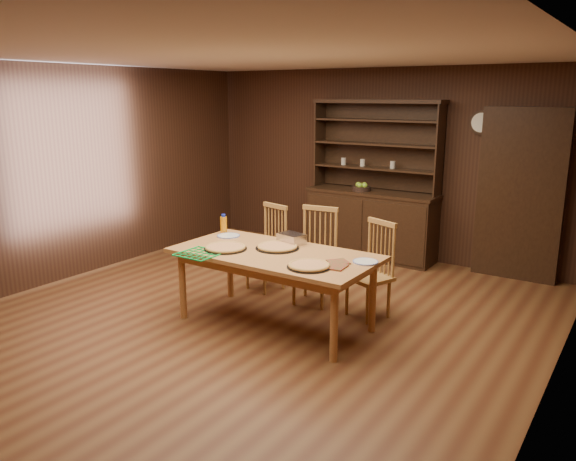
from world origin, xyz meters
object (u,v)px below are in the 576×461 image
Objects in this scene: dining_table at (275,260)px; chair_left at (270,244)px; china_hutch at (372,215)px; chair_center at (316,252)px; juice_bottle at (224,224)px; chair_right at (374,266)px.

chair_left is at bearing 127.95° from dining_table.
china_hutch reaches higher than chair_center.
china_hutch reaches higher than juice_bottle.
juice_bottle is (-1.61, -0.45, 0.32)m from chair_right.
china_hutch reaches higher than chair_right.
chair_left is 0.69m from chair_center.
chair_right is (0.96, -1.97, -0.07)m from china_hutch.
chair_center is 4.94× the size of juice_bottle.
chair_center is at bearing 6.82° from chair_left.
chair_left is 1.00× the size of chair_right.
china_hutch is 1.96m from chair_center.
dining_table is at bearing -84.64° from china_hutch.
dining_table is 0.81m from chair_center.
china_hutch is 1.92m from chair_left.
chair_center is (-0.00, 0.81, -0.11)m from dining_table.
china_hutch is at bearing 74.97° from juice_bottle.
dining_table is 1.12m from chair_left.
chair_center is at bearing 28.11° from juice_bottle.
china_hutch is 2.18× the size of chair_left.
dining_table is 1.89× the size of chair_center.
chair_center is 1.06× the size of chair_right.
china_hutch reaches higher than dining_table.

